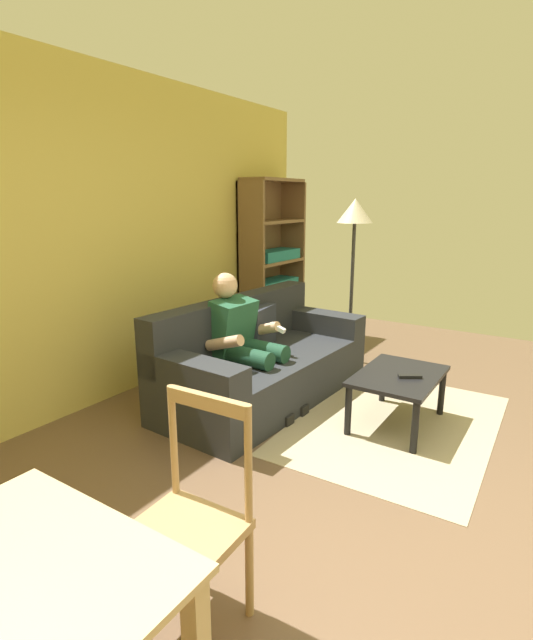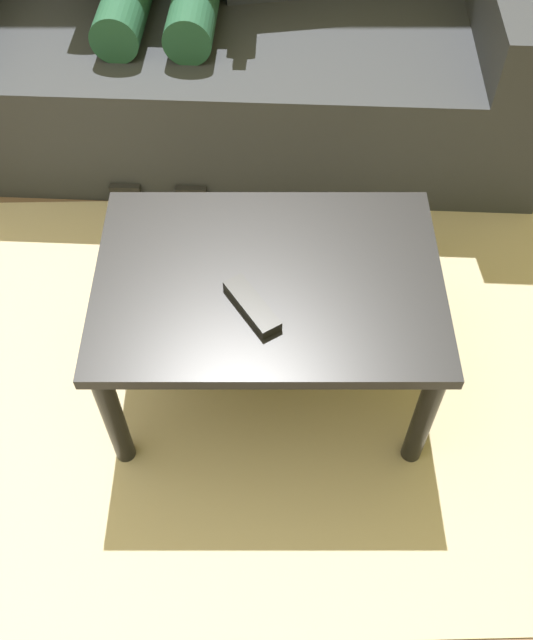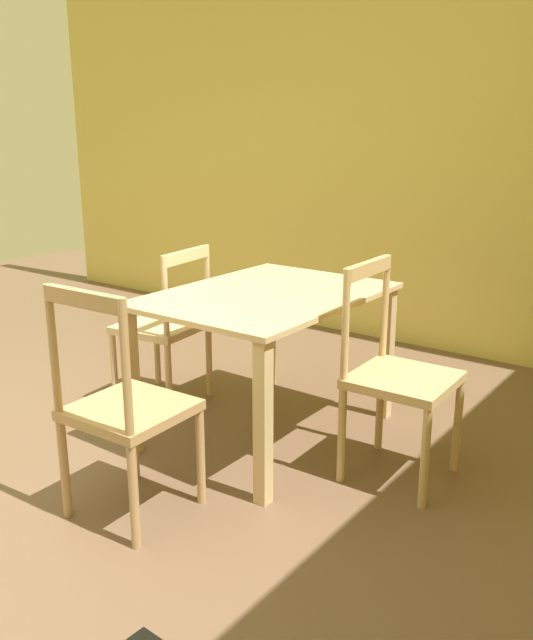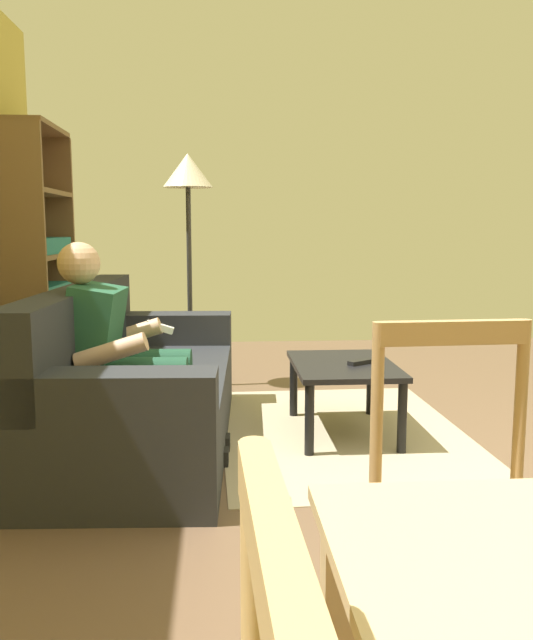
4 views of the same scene
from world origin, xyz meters
name	(u,v)px [view 3 (image 3 of 4)]	position (x,y,z in m)	size (l,w,h in m)	color
wall_side	(339,147)	(-3.57, 0.00, 1.38)	(0.12, 5.88, 2.75)	#D2BE5D
dining_table	(266,316)	(-1.70, 0.72, 0.62)	(1.19, 0.87, 0.74)	#D1B27F
dining_chair_near_wall	(397,376)	(-1.70, 1.43, 0.47)	(0.43, 0.43, 0.95)	tan
dining_chair_facing_couch	(124,409)	(-0.78, 0.72, 0.45)	(0.44, 0.44, 0.96)	tan
dining_chair_by_doorway	(165,326)	(-1.71, 0.01, 0.44)	(0.47, 0.47, 0.88)	#D1B27F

